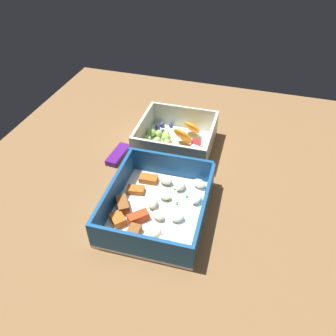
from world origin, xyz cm
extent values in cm
cube|color=brown|center=(0.00, 0.00, 1.00)|extent=(80.00, 80.00, 2.00)
cube|color=white|center=(-10.99, -0.66, 2.30)|extent=(20.44, 17.20, 0.60)
cube|color=#19518C|center=(-20.67, -0.94, 5.02)|extent=(1.08, 16.64, 4.84)
cube|color=#19518C|center=(-1.32, -0.38, 5.02)|extent=(1.08, 16.64, 4.84)
cube|color=#19518C|center=(-11.23, 7.35, 5.02)|extent=(18.77, 1.14, 4.84)
cube|color=#19518C|center=(-10.76, -8.67, 5.02)|extent=(18.77, 1.14, 4.84)
ellipsoid|color=beige|center=(-12.88, -1.28, 3.42)|extent=(2.58, 2.84, 1.17)
ellipsoid|color=beige|center=(-8.17, -1.10, 3.37)|extent=(1.67, 2.29, 1.10)
ellipsoid|color=beige|center=(-17.63, -3.92, 3.45)|extent=(2.89, 2.94, 1.21)
ellipsoid|color=beige|center=(-3.24, -6.27, 3.50)|extent=(2.67, 3.07, 1.29)
ellipsoid|color=beige|center=(-4.91, -3.04, 3.45)|extent=(2.80, 2.30, 1.22)
ellipsoid|color=beige|center=(-16.92, -1.72, 3.65)|extent=(3.61, 3.60, 1.50)
ellipsoid|color=beige|center=(-10.48, 0.51, 3.49)|extent=(2.83, 2.24, 1.27)
ellipsoid|color=beige|center=(-7.27, -6.70, 3.45)|extent=(2.86, 2.44, 1.21)
ellipsoid|color=beige|center=(-4.18, 0.46, 3.54)|extent=(2.46, 3.06, 1.35)
ellipsoid|color=beige|center=(-12.37, -4.56, 3.41)|extent=(2.54, 2.81, 1.16)
cube|color=red|center=(-14.18, 1.79, 3.36)|extent=(3.63, 3.66, 1.52)
cube|color=#AD5B1E|center=(-4.43, 3.33, 3.16)|extent=(2.30, 3.59, 1.12)
cube|color=#AD5B1E|center=(-7.91, 4.64, 3.12)|extent=(2.42, 3.38, 1.03)
cube|color=#AD5B1E|center=(-15.60, 4.91, 3.31)|extent=(3.38, 3.42, 1.43)
cube|color=brown|center=(-12.41, 5.36, 3.49)|extent=(3.99, 3.50, 1.78)
cube|color=brown|center=(-17.30, 1.42, 3.26)|extent=(2.82, 1.93, 1.33)
cube|color=#387A33|center=(-5.10, -2.12, 2.70)|extent=(0.60, 0.40, 0.20)
cube|color=#387A33|center=(-8.18, -1.72, 2.70)|extent=(0.60, 0.40, 0.20)
cube|color=#387A33|center=(-8.61, -3.44, 2.70)|extent=(0.60, 0.40, 0.20)
cube|color=#387A33|center=(-6.47, -4.76, 2.70)|extent=(0.60, 0.40, 0.20)
cube|color=silver|center=(8.50, 1.47, 2.30)|extent=(15.21, 15.85, 0.60)
cube|color=silver|center=(1.31, 1.35, 5.24)|extent=(0.84, 15.62, 5.29)
cube|color=silver|center=(15.68, 1.58, 5.24)|extent=(0.84, 15.62, 5.29)
cube|color=silver|center=(8.38, 8.97, 5.24)|extent=(13.78, 0.82, 5.29)
cube|color=silver|center=(8.61, -6.04, 5.24)|extent=(13.78, 0.82, 5.29)
ellipsoid|color=orange|center=(8.59, 0.40, 5.06)|extent=(5.29, 5.77, 4.71)
ellipsoid|color=orange|center=(12.74, -0.99, 4.74)|extent=(5.02, 5.23, 4.07)
cube|color=red|center=(4.53, 2.29, 3.54)|extent=(3.80, 3.39, 1.88)
cube|color=#F4EACC|center=(5.07, -3.27, 3.60)|extent=(3.94, 3.39, 2.01)
cube|color=red|center=(8.21, -3.02, 3.39)|extent=(2.80, 2.20, 1.58)
sphere|color=#9ECC60|center=(10.16, 5.95, 3.44)|extent=(1.69, 1.69, 1.69)
sphere|color=#9ECC60|center=(7.31, 7.63, 3.49)|extent=(1.78, 1.78, 1.78)
sphere|color=#9ECC60|center=(7.32, 3.18, 3.45)|extent=(1.69, 1.69, 1.69)
sphere|color=#9ECC60|center=(7.22, 5.36, 3.54)|extent=(1.87, 1.87, 1.87)
sphere|color=#9ECC60|center=(9.88, 7.57, 3.53)|extent=(1.85, 1.85, 1.85)
sphere|color=#9ECC60|center=(8.84, 3.90, 3.58)|extent=(1.97, 1.97, 1.97)
sphere|color=#9ECC60|center=(10.45, 4.30, 3.42)|extent=(1.63, 1.63, 1.63)
cone|color=red|center=(3.11, 5.95, 3.61)|extent=(2.53, 2.53, 2.03)
sphere|color=navy|center=(11.82, 5.51, 3.08)|extent=(0.95, 0.95, 0.95)
sphere|color=navy|center=(14.16, 6.45, 3.19)|extent=(1.18, 1.18, 1.18)
sphere|color=navy|center=(12.92, 7.21, 3.16)|extent=(1.12, 1.12, 1.12)
sphere|color=navy|center=(14.65, 4.47, 3.05)|extent=(0.91, 0.91, 0.91)
cube|color=#51197A|center=(1.45, 12.20, 2.60)|extent=(7.16, 2.93, 1.20)
camera|label=1|loc=(-48.44, -13.65, 46.37)|focal=35.73mm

